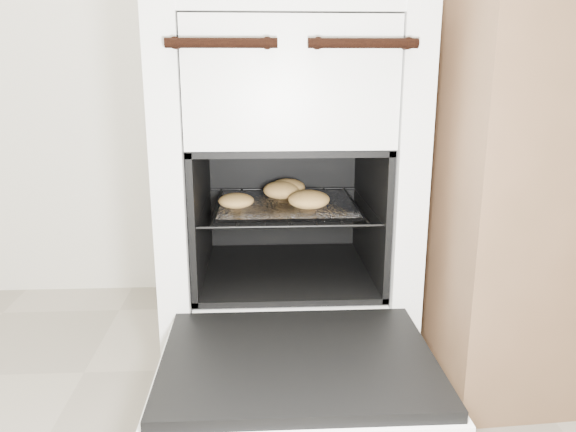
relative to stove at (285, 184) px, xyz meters
name	(u,v)px	position (x,y,z in m)	size (l,w,h in m)	color
stove	(285,184)	(0.00, 0.00, 0.00)	(0.55, 0.61, 0.84)	white
oven_door	(298,364)	(0.00, -0.46, -0.23)	(0.49, 0.38, 0.03)	black
oven_rack	(286,205)	(0.00, -0.06, -0.04)	(0.40, 0.38, 0.01)	black
foil_sheet	(287,205)	(0.00, -0.08, -0.03)	(0.31, 0.27, 0.01)	white
baked_rolls	(283,194)	(-0.01, -0.06, -0.01)	(0.28, 0.24, 0.04)	tan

